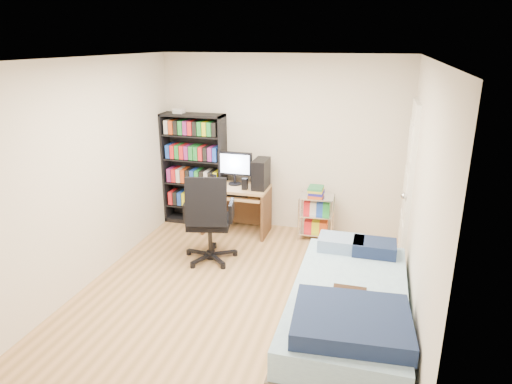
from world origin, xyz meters
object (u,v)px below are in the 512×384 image
(computer_desk, at_px, (243,190))
(bed, at_px, (349,311))
(media_shelf, at_px, (194,168))
(office_chair, at_px, (209,234))

(computer_desk, bearing_deg, bed, -51.92)
(media_shelf, bearing_deg, office_chair, -60.40)
(computer_desk, xyz_separation_m, bed, (1.66, -2.12, -0.36))
(media_shelf, xyz_separation_m, bed, (2.48, -2.30, -0.58))
(computer_desk, height_order, office_chair, computer_desk)
(media_shelf, relative_size, bed, 0.80)
(computer_desk, relative_size, office_chair, 1.02)
(computer_desk, distance_m, office_chair, 1.05)
(media_shelf, xyz_separation_m, computer_desk, (0.81, -0.18, -0.22))
(office_chair, bearing_deg, bed, -44.41)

